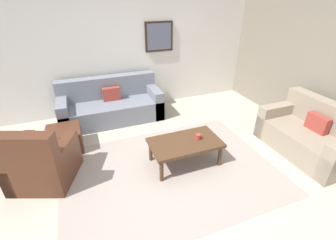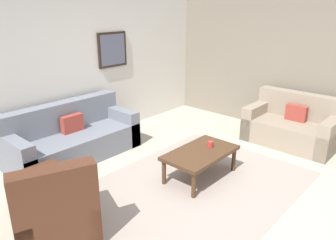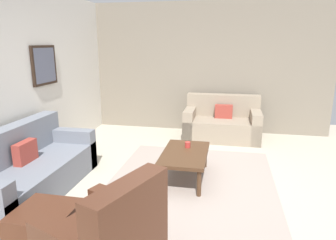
{
  "view_description": "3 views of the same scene",
  "coord_description": "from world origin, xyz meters",
  "px_view_note": "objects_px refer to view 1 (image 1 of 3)",
  "views": [
    {
      "loc": [
        -1.04,
        -2.61,
        2.44
      ],
      "look_at": [
        0.09,
        0.31,
        0.73
      ],
      "focal_mm": 25.0,
      "sensor_mm": 36.0,
      "label": 1
    },
    {
      "loc": [
        -3.13,
        -2.34,
        2.37
      ],
      "look_at": [
        0.03,
        0.49,
        0.87
      ],
      "focal_mm": 34.72,
      "sensor_mm": 36.0,
      "label": 2
    },
    {
      "loc": [
        -3.82,
        -0.46,
        1.95
      ],
      "look_at": [
        0.24,
        0.35,
        0.9
      ],
      "focal_mm": 32.64,
      "sensor_mm": 36.0,
      "label": 3
    }
  ],
  "objects_px": {
    "couch_main": "(111,105)",
    "coffee_table": "(185,144)",
    "couch_loveseat": "(311,136)",
    "cup": "(198,137)",
    "armchair_leather": "(41,165)",
    "ottoman": "(65,139)",
    "framed_artwork": "(159,37)"
  },
  "relations": [
    {
      "from": "ottoman",
      "to": "couch_loveseat",
      "type": "bearing_deg",
      "value": -21.89
    },
    {
      "from": "couch_loveseat",
      "to": "cup",
      "type": "height_order",
      "value": "couch_loveseat"
    },
    {
      "from": "coffee_table",
      "to": "cup",
      "type": "distance_m",
      "value": 0.24
    },
    {
      "from": "framed_artwork",
      "to": "couch_main",
      "type": "bearing_deg",
      "value": -162.51
    },
    {
      "from": "armchair_leather",
      "to": "ottoman",
      "type": "relative_size",
      "value": 1.85
    },
    {
      "from": "couch_loveseat",
      "to": "cup",
      "type": "relative_size",
      "value": 17.8
    },
    {
      "from": "armchair_leather",
      "to": "ottoman",
      "type": "bearing_deg",
      "value": 68.87
    },
    {
      "from": "couch_loveseat",
      "to": "armchair_leather",
      "type": "xyz_separation_m",
      "value": [
        -4.23,
        0.81,
        0.01
      ]
    },
    {
      "from": "cup",
      "to": "ottoman",
      "type": "bearing_deg",
      "value": 150.89
    },
    {
      "from": "couch_main",
      "to": "couch_loveseat",
      "type": "xyz_separation_m",
      "value": [
        2.98,
        -2.47,
        0.0
      ]
    },
    {
      "from": "couch_loveseat",
      "to": "framed_artwork",
      "type": "bearing_deg",
      "value": 120.84
    },
    {
      "from": "ottoman",
      "to": "framed_artwork",
      "type": "height_order",
      "value": "framed_artwork"
    },
    {
      "from": "cup",
      "to": "framed_artwork",
      "type": "height_order",
      "value": "framed_artwork"
    },
    {
      "from": "couch_loveseat",
      "to": "coffee_table",
      "type": "bearing_deg",
      "value": 167.45
    },
    {
      "from": "cup",
      "to": "couch_main",
      "type": "bearing_deg",
      "value": 117.65
    },
    {
      "from": "ottoman",
      "to": "cup",
      "type": "height_order",
      "value": "cup"
    },
    {
      "from": "armchair_leather",
      "to": "cup",
      "type": "relative_size",
      "value": 12.08
    },
    {
      "from": "ottoman",
      "to": "framed_artwork",
      "type": "distance_m",
      "value": 2.92
    },
    {
      "from": "armchair_leather",
      "to": "ottoman",
      "type": "distance_m",
      "value": 0.83
    },
    {
      "from": "couch_main",
      "to": "cup",
      "type": "bearing_deg",
      "value": -62.35
    },
    {
      "from": "couch_loveseat",
      "to": "framed_artwork",
      "type": "distance_m",
      "value": 3.59
    },
    {
      "from": "coffee_table",
      "to": "cup",
      "type": "bearing_deg",
      "value": -3.21
    },
    {
      "from": "couch_loveseat",
      "to": "ottoman",
      "type": "xyz_separation_m",
      "value": [
        -3.93,
        1.58,
        -0.1
      ]
    },
    {
      "from": "couch_main",
      "to": "coffee_table",
      "type": "height_order",
      "value": "couch_main"
    },
    {
      "from": "couch_main",
      "to": "couch_loveseat",
      "type": "relative_size",
      "value": 1.37
    },
    {
      "from": "coffee_table",
      "to": "framed_artwork",
      "type": "relative_size",
      "value": 1.73
    },
    {
      "from": "coffee_table",
      "to": "couch_main",
      "type": "bearing_deg",
      "value": 112.73
    },
    {
      "from": "couch_loveseat",
      "to": "coffee_table",
      "type": "height_order",
      "value": "couch_loveseat"
    },
    {
      "from": "couch_main",
      "to": "coffee_table",
      "type": "relative_size",
      "value": 1.89
    },
    {
      "from": "couch_loveseat",
      "to": "framed_artwork",
      "type": "xyz_separation_m",
      "value": [
        -1.72,
        2.87,
        1.29
      ]
    },
    {
      "from": "couch_main",
      "to": "framed_artwork",
      "type": "bearing_deg",
      "value": 17.49
    },
    {
      "from": "coffee_table",
      "to": "ottoman",
      "type": "bearing_deg",
      "value": 148.31
    }
  ]
}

